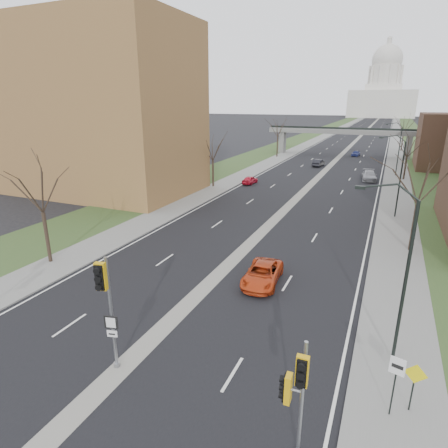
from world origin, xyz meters
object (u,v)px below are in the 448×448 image
Objects in this scene: signal_pole_median at (106,296)px; car_right_far at (356,153)px; warning_sign at (414,381)px; speed_limit_sign at (396,376)px; signal_pole_right at (296,388)px; car_left_near at (250,180)px; car_left_far at (319,163)px; car_right_mid at (369,176)px; car_right_near at (262,274)px.

car_right_far is at bearing 73.41° from signal_pole_median.
warning_sign is at bearing -1.31° from signal_pole_median.
speed_limit_sign is at bearing -76.41° from car_right_far.
car_left_near is at bearing 109.66° from signal_pole_right.
warning_sign reaches higher than car_left_far.
signal_pole_right is at bearing -117.55° from speed_limit_sign.
speed_limit_sign is (3.13, 3.56, -1.23)m from signal_pole_right.
signal_pole_right reaches higher than car_left_near.
car_left_near is at bearing -154.68° from car_right_mid.
car_right_near is (-9.07, 8.53, -0.89)m from warning_sign.
signal_pole_right is 46.84m from car_left_near.
speed_limit_sign is at bearing 46.59° from signal_pole_right.
signal_pole_median is 8.91m from signal_pole_right.
signal_pole_median is 63.03m from car_left_far.
signal_pole_median is 81.06m from car_right_far.
car_right_mid reaches higher than car_left_far.
signal_pole_right is 4.90m from speed_limit_sign.
car_left_far reaches higher than car_right_near.
car_right_mid reaches higher than car_right_far.
car_right_far is (-8.43, 78.60, -1.35)m from speed_limit_sign.
warning_sign is at bearing 121.45° from car_left_near.
car_right_near is 41.31m from car_right_mid.
signal_pole_right is 13.91m from car_right_near.
warning_sign reaches higher than car_right_mid.
warning_sign is 0.54× the size of car_left_far.
signal_pole_right is 2.20× the size of warning_sign.
car_left_far reaches higher than car_left_near.
warning_sign is 49.80m from car_right_mid.
car_right_far is (-9.15, 78.04, -0.94)m from warning_sign.
car_left_near is 0.98× the size of car_right_far.
signal_pole_median is at bearing 169.91° from signal_pole_right.
car_right_mid is 28.82m from car_right_far.
speed_limit_sign is at bearing 120.29° from car_left_near.
signal_pole_median reaches higher than car_right_near.
signal_pole_right is 1.19× the size of car_left_far.
car_left_far reaches higher than car_right_far.
car_right_mid is (9.88, -10.45, 0.08)m from car_left_far.
speed_limit_sign is at bearing -3.13° from signal_pole_median.
signal_pole_right reaches higher than speed_limit_sign.
car_left_near is (-17.29, 43.46, -2.60)m from signal_pole_right.
warning_sign is at bearing 44.82° from signal_pole_right.
car_left_far is 18.76m from car_right_far.
car_left_far is at bearing -104.79° from car_left_near.
car_right_near is 69.51m from car_right_far.
car_left_near is at bearing -99.75° from car_right_far.
speed_limit_sign reaches higher than car_right_far.
car_right_mid is at bearing 139.69° from car_left_far.
warning_sign reaches higher than car_left_near.
car_right_near is at bearing 102.26° from car_left_far.
car_left_far is at bearing -98.90° from car_right_far.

